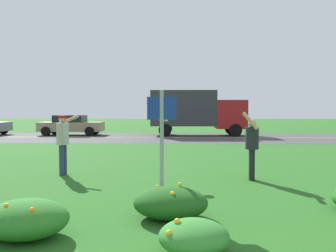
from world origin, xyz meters
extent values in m
plane|color=#26601E|center=(0.00, 11.02, 0.00)|extent=(120.00, 120.00, 0.00)
cube|color=#424244|center=(0.00, 22.03, 0.00)|extent=(120.00, 8.75, 0.01)
cube|color=yellow|center=(0.00, 22.03, 0.01)|extent=(120.00, 0.16, 0.00)
ellipsoid|color=#1E5619|center=(-0.83, 4.63, 0.26)|extent=(1.26, 1.05, 0.53)
sphere|color=yellow|center=(-0.79, 4.36, 0.48)|extent=(0.08, 0.08, 0.08)
sphere|color=yellow|center=(-1.06, 4.79, 0.50)|extent=(0.06, 0.06, 0.06)
sphere|color=yellow|center=(-0.66, 4.93, 0.42)|extent=(0.09, 0.09, 0.09)
sphere|color=yellow|center=(-0.66, 4.76, 0.55)|extent=(0.07, 0.07, 0.07)
ellipsoid|color=#337F2D|center=(-0.49, 3.18, 0.22)|extent=(0.91, 0.86, 0.43)
sphere|color=gold|center=(-0.70, 3.15, 0.42)|extent=(0.08, 0.08, 0.08)
sphere|color=gold|center=(-0.65, 3.19, 0.36)|extent=(0.05, 0.05, 0.05)
sphere|color=gold|center=(-0.80, 2.98, 0.33)|extent=(0.08, 0.08, 0.08)
ellipsoid|color=#2D7526|center=(-2.85, 3.64, 0.28)|extent=(1.21, 1.03, 0.55)
sphere|color=orange|center=(-2.57, 3.19, 0.54)|extent=(0.07, 0.07, 0.07)
sphere|color=orange|center=(-2.83, 3.46, 0.37)|extent=(0.05, 0.05, 0.05)
sphere|color=orange|center=(-2.97, 3.31, 0.56)|extent=(0.06, 0.06, 0.06)
cube|color=#93969B|center=(-1.02, 5.52, 1.10)|extent=(0.07, 0.10, 2.21)
cube|color=navy|center=(-1.02, 5.49, 1.86)|extent=(0.56, 0.03, 0.44)
cylinder|color=#B2B2B7|center=(-3.95, 8.46, 1.16)|extent=(0.34, 0.34, 0.61)
sphere|color=tan|center=(-3.95, 8.46, 1.57)|extent=(0.21, 0.21, 0.21)
cylinder|color=navy|center=(-3.94, 8.55, 0.43)|extent=(0.14, 0.14, 0.86)
cylinder|color=navy|center=(-3.96, 8.38, 0.43)|extent=(0.14, 0.14, 0.86)
cylinder|color=tan|center=(-3.82, 8.65, 1.54)|extent=(0.57, 0.15, 0.31)
cylinder|color=tan|center=(-3.95, 8.27, 1.15)|extent=(0.12, 0.10, 0.58)
cylinder|color=red|center=(-3.95, 8.46, 1.64)|extent=(0.22, 0.22, 0.07)
cylinder|color=red|center=(-3.85, 8.45, 1.61)|extent=(0.15, 0.15, 0.02)
cylinder|color=#232328|center=(1.21, 7.94, 1.10)|extent=(0.34, 0.34, 0.57)
sphere|color=tan|center=(1.21, 7.94, 1.48)|extent=(0.21, 0.21, 0.21)
cylinder|color=black|center=(1.20, 7.86, 0.40)|extent=(0.14, 0.14, 0.81)
cylinder|color=black|center=(1.21, 8.03, 0.40)|extent=(0.14, 0.14, 0.81)
cylinder|color=tan|center=(1.12, 7.75, 1.55)|extent=(0.42, 0.13, 0.47)
cylinder|color=tan|center=(1.21, 8.14, 1.08)|extent=(0.12, 0.10, 0.54)
cylinder|color=#ADD6E5|center=(-1.11, 8.02, 1.57)|extent=(0.25, 0.25, 0.08)
torus|color=#ADD6E5|center=(-1.11, 8.02, 1.56)|extent=(0.25, 0.25, 0.08)
cylinder|color=black|center=(-14.02, 24.89, 0.33)|extent=(0.66, 0.22, 0.66)
cube|color=#937F60|center=(-8.55, 24.00, 0.62)|extent=(4.50, 1.82, 0.66)
cube|color=black|center=(-8.65, 24.00, 1.19)|extent=(2.10, 1.64, 0.52)
cylinder|color=black|center=(-7.00, 24.89, 0.33)|extent=(0.66, 0.22, 0.66)
cylinder|color=black|center=(-7.00, 23.11, 0.33)|extent=(0.66, 0.22, 0.66)
cylinder|color=black|center=(-10.10, 24.89, 0.33)|extent=(0.66, 0.22, 0.66)
cylinder|color=black|center=(-10.10, 23.11, 0.33)|extent=(0.66, 0.22, 0.66)
cube|color=maroon|center=(2.94, 24.00, 1.52)|extent=(2.10, 2.30, 2.00)
cube|color=#333338|center=(-0.41, 24.00, 1.95)|extent=(4.60, 2.30, 2.50)
cylinder|color=black|center=(3.14, 25.10, 0.44)|extent=(0.88, 0.26, 0.88)
cylinder|color=black|center=(3.14, 22.90, 0.44)|extent=(0.88, 0.26, 0.88)
cylinder|color=black|center=(-1.70, 25.10, 0.44)|extent=(0.88, 0.26, 0.88)
cylinder|color=black|center=(-1.70, 22.90, 0.44)|extent=(0.88, 0.26, 0.88)
camera|label=1|loc=(-0.67, -1.22, 1.83)|focal=37.55mm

